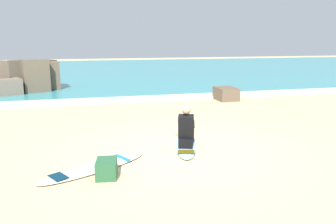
{
  "coord_description": "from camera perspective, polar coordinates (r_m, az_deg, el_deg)",
  "views": [
    {
      "loc": [
        -2.05,
        -6.75,
        2.4
      ],
      "look_at": [
        0.11,
        1.52,
        0.55
      ],
      "focal_mm": 35.11,
      "sensor_mm": 36.0,
      "label": 1
    }
  ],
  "objects": [
    {
      "name": "ground_plane",
      "position": [
        7.45,
        2.16,
        -6.58
      ],
      "size": [
        80.0,
        80.0,
        0.0
      ],
      "primitive_type": "plane",
      "color": "#CCB584"
    },
    {
      "name": "sea",
      "position": [
        27.14,
        -10.34,
        7.07
      ],
      "size": [
        80.0,
        28.0,
        0.1
      ],
      "primitive_type": "cube",
      "color": "teal",
      "rests_on": "ground"
    },
    {
      "name": "breaking_foam",
      "position": [
        13.62,
        -5.77,
        2.25
      ],
      "size": [
        80.0,
        0.9,
        0.11
      ],
      "primitive_type": "cube",
      "color": "white",
      "rests_on": "ground"
    },
    {
      "name": "surfboard_main",
      "position": [
        7.79,
        3.01,
        -5.48
      ],
      "size": [
        1.1,
        2.25,
        0.08
      ],
      "color": "#9ED1E5",
      "rests_on": "ground"
    },
    {
      "name": "surfer_seated",
      "position": [
        7.44,
        3.18,
        -3.12
      ],
      "size": [
        0.56,
        0.77,
        0.95
      ],
      "color": "black",
      "rests_on": "surfboard_main"
    },
    {
      "name": "surfboard_spare_near",
      "position": [
        6.52,
        -12.62,
        -9.38
      ],
      "size": [
        2.26,
        1.59,
        0.08
      ],
      "color": "white",
      "rests_on": "ground"
    },
    {
      "name": "rock_outcrop_distant",
      "position": [
        16.93,
        -24.04,
        5.43
      ],
      "size": [
        4.04,
        4.06,
        1.58
      ],
      "color": "brown",
      "rests_on": "ground"
    },
    {
      "name": "shoreline_rock",
      "position": [
        13.82,
        10.04,
        3.14
      ],
      "size": [
        0.8,
        1.01,
        0.52
      ],
      "primitive_type": "cube",
      "rotation": [
        0.0,
        0.0,
        0.01
      ],
      "color": "brown",
      "rests_on": "ground"
    },
    {
      "name": "beach_bag",
      "position": [
        6.08,
        -10.61,
        -9.62
      ],
      "size": [
        0.44,
        0.53,
        0.32
      ],
      "primitive_type": "cube",
      "rotation": [
        0.0,
        0.0,
        -0.17
      ],
      "color": "#285B38",
      "rests_on": "ground"
    }
  ]
}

